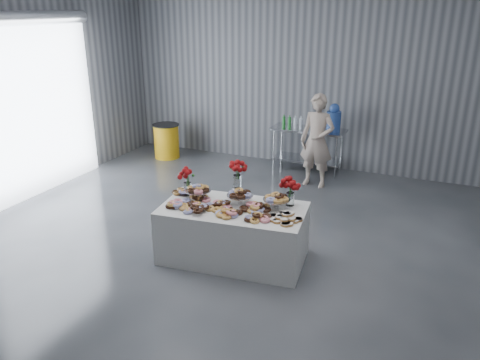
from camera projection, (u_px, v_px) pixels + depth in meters
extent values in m
plane|color=#36393D|center=(206.00, 259.00, 6.38)|extent=(9.00, 9.00, 0.00)
cube|color=gray|center=(306.00, 71.00, 9.54)|extent=(8.00, 0.04, 4.00)
cube|color=white|center=(32.00, 112.00, 8.20)|extent=(0.05, 3.00, 3.00)
cylinder|color=silver|center=(19.00, 18.00, 7.64)|extent=(0.24, 3.00, 0.24)
cube|color=white|center=(233.00, 233.00, 6.29)|extent=(2.00, 1.22, 0.75)
cube|color=silver|center=(309.00, 130.00, 9.50)|extent=(1.50, 0.60, 0.04)
cube|color=silver|center=(307.00, 159.00, 9.73)|extent=(1.40, 0.55, 0.03)
cylinder|color=silver|center=(274.00, 150.00, 9.69)|extent=(0.04, 0.04, 0.86)
cylinder|color=silver|center=(336.00, 158.00, 9.20)|extent=(0.04, 0.04, 0.86)
cylinder|color=silver|center=(282.00, 144.00, 10.12)|extent=(0.04, 0.04, 0.86)
cylinder|color=silver|center=(341.00, 151.00, 9.63)|extent=(0.04, 0.04, 0.86)
cylinder|color=silver|center=(198.00, 195.00, 6.42)|extent=(0.06, 0.06, 0.12)
cylinder|color=silver|center=(198.00, 190.00, 6.40)|extent=(0.36, 0.36, 0.01)
cylinder|color=silver|center=(240.00, 200.00, 6.26)|extent=(0.06, 0.06, 0.12)
cylinder|color=silver|center=(240.00, 195.00, 6.23)|extent=(0.36, 0.36, 0.01)
cylinder|color=silver|center=(276.00, 204.00, 6.12)|extent=(0.06, 0.06, 0.12)
cylinder|color=silver|center=(277.00, 199.00, 6.10)|extent=(0.36, 0.36, 0.01)
cylinder|color=white|center=(188.00, 189.00, 6.56)|extent=(0.11, 0.11, 0.18)
cylinder|color=#1E5919|center=(187.00, 180.00, 6.51)|extent=(0.04, 0.04, 0.18)
cylinder|color=white|center=(290.00, 199.00, 6.20)|extent=(0.11, 0.11, 0.18)
cylinder|color=#1E5919|center=(290.00, 190.00, 6.16)|extent=(0.04, 0.04, 0.18)
cylinder|color=silver|center=(237.00, 192.00, 6.46)|extent=(0.14, 0.14, 0.15)
cylinder|color=white|center=(237.00, 181.00, 6.40)|extent=(0.11, 0.11, 0.18)
cylinder|color=#1E5919|center=(237.00, 172.00, 6.35)|extent=(0.04, 0.04, 0.18)
cylinder|color=blue|center=(334.00, 121.00, 9.24)|extent=(0.28, 0.28, 0.40)
sphere|color=blue|center=(335.00, 108.00, 9.15)|extent=(0.20, 0.20, 0.20)
imported|color=#CC8C93|center=(317.00, 141.00, 8.71)|extent=(0.68, 0.48, 1.76)
cylinder|color=yellow|center=(167.00, 141.00, 10.54)|extent=(0.55, 0.55, 0.75)
cylinder|color=black|center=(166.00, 125.00, 10.40)|extent=(0.60, 0.60, 0.02)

